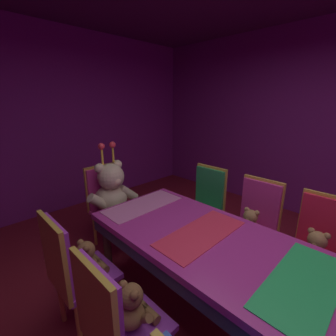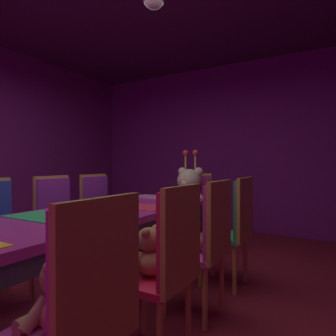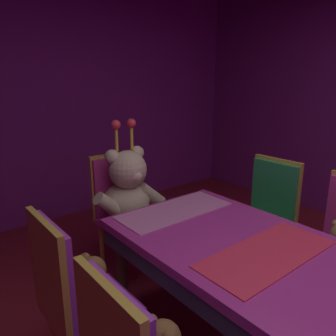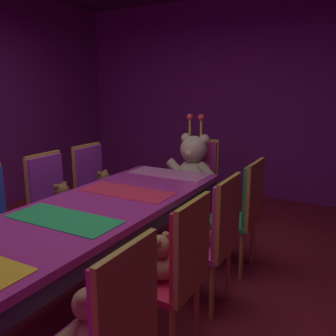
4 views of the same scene
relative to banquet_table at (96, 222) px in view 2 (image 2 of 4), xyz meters
name	(u,v)px [view 2 (image 2 of 4)]	position (x,y,z in m)	size (l,w,h in m)	color
ground_plane	(96,307)	(0.00, 0.00, -0.65)	(7.90, 7.90, 0.00)	maroon
wall_back	(229,147)	(0.00, 3.20, 0.75)	(5.20, 0.12, 2.80)	#721E72
banquet_table	(96,222)	(0.00, 0.00, 0.00)	(0.90, 2.51, 0.75)	#B22D8C
chair_left_2	(57,215)	(-0.83, 0.32, -0.06)	(0.42, 0.41, 0.98)	purple
teddy_left_2	(67,218)	(-0.68, 0.32, -0.08)	(0.23, 0.29, 0.28)	brown
chair_left_3	(99,208)	(-0.82, 0.90, -0.06)	(0.42, 0.41, 0.98)	purple
teddy_left_3	(108,210)	(-0.67, 0.90, -0.08)	(0.22, 0.29, 0.27)	brown
chair_right_0	(85,303)	(0.83, -0.92, -0.06)	(0.42, 0.41, 0.98)	#CC338C
teddy_right_0	(58,298)	(0.68, -0.92, -0.07)	(0.23, 0.30, 0.28)	#9E7247
chair_right_1	(170,255)	(0.81, -0.27, -0.06)	(0.42, 0.41, 0.98)	red
teddy_right_1	(148,254)	(0.67, -0.27, -0.07)	(0.23, 0.30, 0.29)	#9E7247
chair_right_2	(209,235)	(0.82, 0.29, -0.06)	(0.42, 0.41, 0.98)	#CC338C
teddy_right_2	(191,235)	(0.68, 0.29, -0.08)	(0.22, 0.29, 0.27)	#9E7247
chair_right_3	(236,221)	(0.83, 0.91, -0.06)	(0.42, 0.41, 0.98)	#268C4C
throne_chair	(194,203)	(0.00, 1.80, -0.06)	(0.41, 0.42, 0.98)	#CC338C
king_teddy_bear	(189,195)	(0.00, 1.63, 0.07)	(0.64, 0.50, 0.82)	beige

